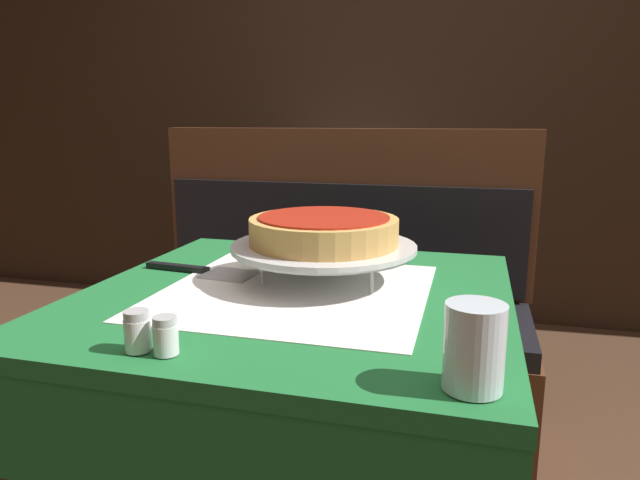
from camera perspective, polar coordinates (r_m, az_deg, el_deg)
dining_table_front at (r=1.17m, az=-2.42°, el=-10.47°), size 0.83×0.83×0.73m
dining_table_rear at (r=2.74m, az=1.69°, el=2.78°), size 0.66×0.66×0.74m
booth_bench at (r=2.01m, az=0.92°, el=-10.16°), size 1.34×0.50×1.03m
back_wall_panel at (r=3.10m, az=9.34°, el=14.44°), size 6.00×0.04×2.40m
pizza_pan_stand at (r=1.18m, az=0.38°, el=-0.88°), size 0.38×0.38×0.08m
deep_dish_pizza at (r=1.18m, az=0.38°, el=1.00°), size 0.31×0.31×0.06m
pizza_server at (r=1.28m, az=-11.51°, el=-3.06°), size 0.27×0.10×0.01m
water_glass_near at (r=0.74m, az=15.17°, el=-10.28°), size 0.08×0.08×0.11m
salt_shaker at (r=0.88m, az=-17.81°, el=-8.66°), size 0.04×0.04×0.06m
pepper_shaker at (r=0.86m, az=-15.19°, el=-9.21°), size 0.04×0.04×0.06m
napkin_holder at (r=1.49m, az=-1.72°, el=0.93°), size 0.10×0.05×0.09m
condiment_caddy at (r=2.76m, az=1.81°, el=6.16°), size 0.13×0.13×0.17m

